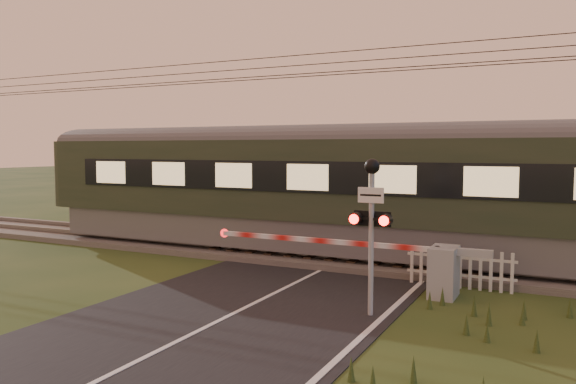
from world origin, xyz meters
The scene contains 7 objects.
ground centered at (0.00, 0.00, 0.00)m, with size 160.00×160.00×0.00m, color #233A16.
road centered at (0.02, -0.23, 0.01)m, with size 6.00×140.00×0.03m.
track_bed centered at (0.00, 6.50, 0.07)m, with size 140.00×3.40×0.39m.
overhead_wires centered at (0.00, 6.50, 5.72)m, with size 120.00×0.62×0.62m.
boom_gate centered at (3.18, 3.64, 0.64)m, with size 6.92×0.88×1.16m.
crossing_signal centered at (2.47, 1.56, 2.14)m, with size 0.79×0.34×3.12m.
picket_fence centered at (3.69, 4.60, 0.48)m, with size 2.53×0.08×0.94m.
Camera 1 is at (5.85, -8.93, 3.32)m, focal length 35.00 mm.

